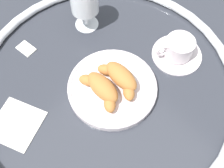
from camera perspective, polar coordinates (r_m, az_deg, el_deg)
The scene contains 9 objects.
ground_plane at distance 0.72m, azimuth -1.27°, elevation 0.23°, with size 2.20×2.20×0.00m, color #2D3038.
table_chrome_rim at distance 0.71m, azimuth -1.28°, elevation 0.71°, with size 0.68×0.68×0.02m, color silver.
pastry_plate at distance 0.70m, azimuth -0.00°, elevation -0.76°, with size 0.23×0.23×0.02m.
croissant_large at distance 0.68m, azimuth 1.71°, elevation 1.39°, with size 0.14×0.06×0.04m.
croissant_small at distance 0.67m, azimuth -2.16°, elevation -0.90°, with size 0.14×0.06×0.04m.
coffee_cup_near at distance 0.77m, azimuth 13.40°, elevation 6.90°, with size 0.14×0.14×0.06m.
juice_glass_left at distance 0.77m, azimuth -5.73°, elevation 16.71°, with size 0.08×0.08×0.14m.
sugar_packet at distance 0.81m, azimuth -17.25°, elevation 7.02°, with size 0.05×0.03×0.01m, color white.
folded_napkin at distance 0.71m, azimuth -19.08°, elevation -7.71°, with size 0.11×0.11×0.01m, color silver.
Camera 1 is at (-0.28, 0.22, 0.63)m, focal length 44.53 mm.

